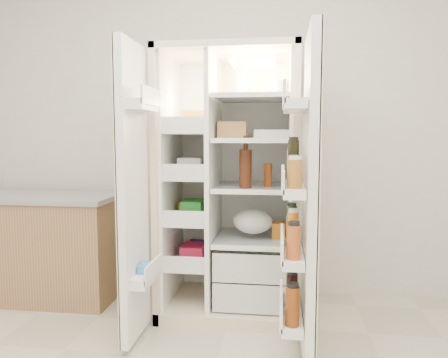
# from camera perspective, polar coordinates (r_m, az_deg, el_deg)

# --- Properties ---
(wall_back) EXTENTS (4.00, 0.02, 2.70)m
(wall_back) POSITION_cam_1_polar(r_m,az_deg,el_deg) (3.32, 1.89, 7.90)
(wall_back) COLOR silver
(wall_back) RESTS_ON floor
(refrigerator) EXTENTS (0.92, 0.70, 1.80)m
(refrigerator) POSITION_cam_1_polar(r_m,az_deg,el_deg) (3.01, 1.25, -3.49)
(refrigerator) COLOR beige
(refrigerator) RESTS_ON floor
(freezer_door) EXTENTS (0.15, 0.40, 1.72)m
(freezer_door) POSITION_cam_1_polar(r_m,az_deg,el_deg) (2.52, -12.07, -2.00)
(freezer_door) COLOR white
(freezer_door) RESTS_ON floor
(fridge_door) EXTENTS (0.17, 0.58, 1.72)m
(fridge_door) POSITION_cam_1_polar(r_m,az_deg,el_deg) (2.29, 10.95, -3.40)
(fridge_door) COLOR white
(fridge_door) RESTS_ON floor
(kitchen_counter) EXTENTS (1.09, 0.58, 0.79)m
(kitchen_counter) POSITION_cam_1_polar(r_m,az_deg,el_deg) (3.52, -22.67, -8.31)
(kitchen_counter) COLOR #A27351
(kitchen_counter) RESTS_ON floor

